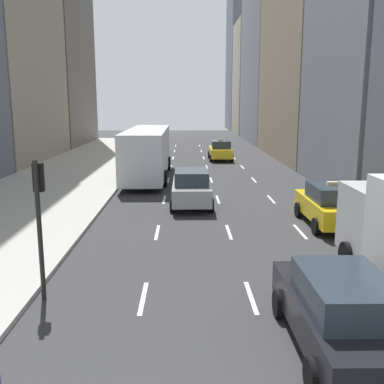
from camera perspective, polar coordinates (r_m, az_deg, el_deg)
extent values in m
cube|color=#ADAAA3|center=(31.27, -15.51, 1.86)|extent=(8.00, 66.00, 0.15)
cube|color=white|center=(11.99, -6.22, -13.23)|extent=(0.12, 2.00, 0.01)
cube|color=white|center=(17.61, -4.44, -5.12)|extent=(0.12, 2.00, 0.01)
cube|color=white|center=(23.42, -3.55, -0.98)|extent=(0.12, 2.00, 0.01)
cube|color=white|center=(29.31, -3.02, 1.51)|extent=(0.12, 2.00, 0.01)
cube|color=white|center=(35.23, -2.67, 3.16)|extent=(0.12, 2.00, 0.01)
cube|color=white|center=(41.18, -2.42, 4.34)|extent=(0.12, 2.00, 0.01)
cube|color=white|center=(47.14, -2.23, 5.22)|extent=(0.12, 2.00, 0.01)
cube|color=white|center=(53.11, -2.08, 5.90)|extent=(0.12, 2.00, 0.01)
cube|color=white|center=(12.06, 7.51, -13.11)|extent=(0.12, 2.00, 0.01)
cube|color=white|center=(17.66, 4.70, -5.08)|extent=(0.12, 2.00, 0.01)
cube|color=white|center=(23.46, 3.29, -0.96)|extent=(0.12, 2.00, 0.01)
cube|color=white|center=(29.34, 2.45, 1.53)|extent=(0.12, 2.00, 0.01)
cube|color=white|center=(35.26, 1.89, 3.18)|extent=(0.12, 2.00, 0.01)
cube|color=white|center=(41.20, 1.49, 4.35)|extent=(0.12, 2.00, 0.01)
cube|color=white|center=(47.16, 1.19, 5.23)|extent=(0.12, 2.00, 0.01)
cube|color=white|center=(53.12, 0.95, 5.91)|extent=(0.12, 2.00, 0.01)
cube|color=white|center=(12.76, 20.34, -12.34)|extent=(0.12, 2.00, 0.01)
cube|color=white|center=(18.15, 13.57, -4.92)|extent=(0.12, 2.00, 0.01)
cube|color=white|center=(23.83, 10.03, -0.92)|extent=(0.12, 2.00, 0.01)
cube|color=white|center=(29.63, 7.87, 1.53)|extent=(0.12, 2.00, 0.01)
cube|color=white|center=(35.50, 6.41, 3.17)|extent=(0.12, 2.00, 0.01)
cube|color=white|center=(41.41, 5.37, 4.34)|extent=(0.12, 2.00, 0.01)
cube|color=white|center=(47.34, 4.59, 5.22)|extent=(0.12, 2.00, 0.01)
cube|color=white|center=(53.29, 3.98, 5.90)|extent=(0.12, 2.00, 0.01)
cube|color=gray|center=(60.22, 10.21, 17.35)|extent=(6.00, 16.54, 23.04)
cube|color=#A89E89|center=(74.29, 7.94, 14.05)|extent=(6.00, 10.74, 17.42)
cube|color=slate|center=(87.00, 6.81, 18.73)|extent=(6.00, 12.50, 32.76)
cube|color=yellow|center=(19.26, 16.99, -2.00)|extent=(1.80, 4.40, 0.76)
cube|color=#28333D|center=(18.87, 17.36, -0.11)|extent=(1.58, 2.29, 0.64)
cube|color=#F2E599|center=(18.80, 17.43, 1.05)|extent=(0.44, 0.20, 0.14)
cylinder|color=black|center=(20.37, 13.36, -2.20)|extent=(0.22, 0.66, 0.66)
cylinder|color=black|center=(20.89, 18.16, -2.13)|extent=(0.22, 0.66, 0.66)
cylinder|color=black|center=(17.82, 15.49, -4.23)|extent=(0.22, 0.66, 0.66)
cylinder|color=black|center=(18.41, 20.89, -4.07)|extent=(0.22, 0.66, 0.66)
cube|color=yellow|center=(39.69, 3.61, 5.09)|extent=(1.80, 4.40, 0.76)
cube|color=#28333D|center=(39.36, 3.65, 6.06)|extent=(1.58, 2.29, 0.64)
cube|color=#F2E599|center=(39.33, 3.66, 6.63)|extent=(0.44, 0.20, 0.14)
cylinder|color=black|center=(41.03, 2.20, 4.77)|extent=(0.22, 0.66, 0.66)
cylinder|color=black|center=(41.16, 4.71, 4.76)|extent=(0.22, 0.66, 0.66)
cylinder|color=black|center=(38.32, 2.42, 4.31)|extent=(0.22, 0.66, 0.66)
cylinder|color=black|center=(38.47, 5.10, 4.30)|extent=(0.22, 0.66, 0.66)
cube|color=#9EA0A5|center=(22.02, -0.08, 0.19)|extent=(1.80, 4.62, 0.81)
cube|color=#28333D|center=(21.62, -0.07, 1.94)|extent=(1.58, 2.40, 0.64)
cylinder|color=black|center=(23.51, -2.33, -0.11)|extent=(0.22, 0.66, 0.66)
cylinder|color=black|center=(23.54, 2.06, -0.10)|extent=(0.22, 0.66, 0.66)
cylinder|color=black|center=(20.71, -2.52, -1.67)|extent=(0.22, 0.66, 0.66)
cylinder|color=black|center=(20.74, 2.46, -1.66)|extent=(0.22, 0.66, 0.66)
cube|color=black|center=(9.89, 18.14, -14.93)|extent=(1.80, 4.65, 0.73)
cube|color=#28333D|center=(9.37, 18.95, -11.89)|extent=(1.58, 2.42, 0.64)
cylinder|color=black|center=(11.06, 11.01, -13.72)|extent=(0.22, 0.66, 0.66)
cylinder|color=black|center=(11.56, 20.01, -13.10)|extent=(0.22, 0.66, 0.66)
cylinder|color=black|center=(8.62, 15.19, -21.71)|extent=(0.22, 0.66, 0.66)
cube|color=silver|center=(30.12, -5.66, 5.18)|extent=(2.50, 11.60, 2.90)
cube|color=#28333D|center=(35.80, -4.92, 6.72)|extent=(2.30, 0.12, 1.40)
cube|color=#28333D|center=(30.21, -7.98, 5.81)|extent=(0.08, 9.86, 1.10)
cube|color=yellow|center=(35.74, -4.95, 8.15)|extent=(1.50, 0.10, 0.36)
cylinder|color=black|center=(33.95, -7.24, 3.62)|extent=(0.30, 1.00, 1.00)
cylinder|color=black|center=(33.76, -3.01, 3.65)|extent=(0.30, 1.00, 1.00)
cylinder|color=black|center=(27.29, -8.77, 1.72)|extent=(0.30, 1.00, 1.00)
cylinder|color=black|center=(27.06, -3.52, 1.75)|extent=(0.30, 1.00, 1.00)
cube|color=#28333D|center=(15.38, 21.71, -1.42)|extent=(1.90, 0.10, 0.90)
cylinder|color=black|center=(14.32, 19.15, -7.76)|extent=(0.28, 0.90, 0.90)
cylinder|color=black|center=(11.89, -18.78, -4.79)|extent=(0.12, 0.12, 3.60)
cube|color=black|center=(11.77, -18.93, 1.78)|extent=(0.24, 0.20, 0.72)
sphere|color=red|center=(11.84, -18.84, 2.97)|extent=(0.14, 0.14, 0.14)
sphere|color=#4C3F14|center=(11.87, -18.77, 1.87)|extent=(0.14, 0.14, 0.14)
sphere|color=#198C2D|center=(11.91, -18.70, 0.78)|extent=(0.14, 0.14, 0.14)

